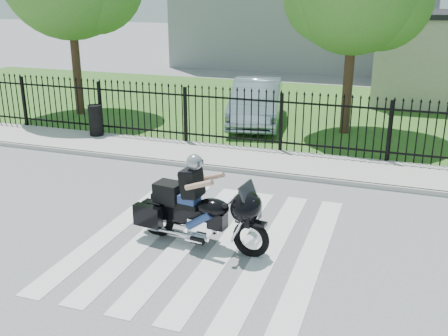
% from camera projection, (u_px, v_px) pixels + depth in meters
% --- Properties ---
extents(ground, '(120.00, 120.00, 0.00)m').
position_uv_depth(ground, '(208.00, 242.00, 10.08)').
color(ground, slate).
rests_on(ground, ground).
extents(crosswalk, '(5.00, 5.50, 0.01)m').
position_uv_depth(crosswalk, '(208.00, 242.00, 10.07)').
color(crosswalk, silver).
rests_on(crosswalk, ground).
extents(sidewalk, '(40.00, 2.00, 0.12)m').
position_uv_depth(sidewalk, '(272.00, 162.00, 14.52)').
color(sidewalk, '#ADAAA3').
rests_on(sidewalk, ground).
extents(curb, '(40.00, 0.12, 0.12)m').
position_uv_depth(curb, '(262.00, 173.00, 13.63)').
color(curb, '#ADAAA3').
rests_on(curb, ground).
extents(grass_strip, '(40.00, 12.00, 0.02)m').
position_uv_depth(grass_strip, '(315.00, 111.00, 20.79)').
color(grass_strip, '#2D561D').
rests_on(grass_strip, ground).
extents(iron_fence, '(26.00, 0.04, 1.80)m').
position_uv_depth(iron_fence, '(281.00, 124.00, 15.14)').
color(iron_fence, black).
rests_on(iron_fence, ground).
extents(motorcycle_rider, '(2.74, 1.08, 1.82)m').
position_uv_depth(motorcycle_rider, '(198.00, 208.00, 9.78)').
color(motorcycle_rider, black).
rests_on(motorcycle_rider, ground).
extents(parked_car, '(2.52, 4.95, 1.55)m').
position_uv_depth(parked_car, '(257.00, 102.00, 18.56)').
color(parked_car, '#8EA3B3').
rests_on(parked_car, grass_strip).
extents(litter_bin, '(0.52, 0.52, 0.99)m').
position_uv_depth(litter_bin, '(96.00, 120.00, 16.77)').
color(litter_bin, black).
rests_on(litter_bin, sidewalk).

